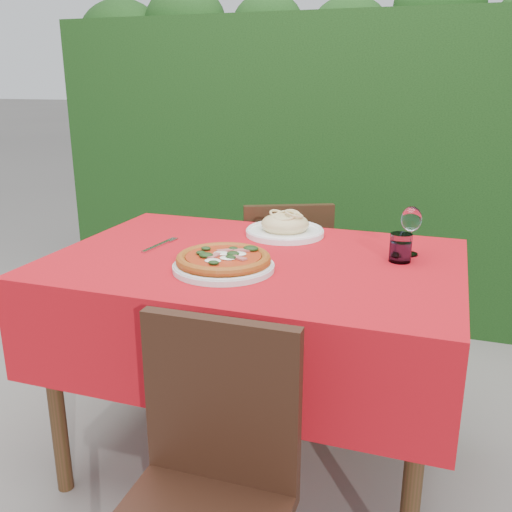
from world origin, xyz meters
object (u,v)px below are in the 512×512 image
(chair_far, at_px, (285,279))
(pizza_plate, at_px, (224,261))
(wine_glass, at_px, (411,221))
(fork, at_px, (156,246))
(chair_near, at_px, (207,481))
(water_glass, at_px, (400,249))
(pasta_plate, at_px, (285,227))

(chair_far, xyz_separation_m, pizza_plate, (0.03, -0.76, 0.31))
(chair_far, xyz_separation_m, wine_glass, (0.53, -0.43, 0.40))
(pizza_plate, xyz_separation_m, wine_glass, (0.50, 0.33, 0.08))
(fork, bearing_deg, chair_near, -48.87)
(chair_far, distance_m, fork, 0.73)
(chair_near, height_order, water_glass, water_glass)
(wine_glass, distance_m, fork, 0.83)
(pizza_plate, height_order, water_glass, water_glass)
(pasta_plate, relative_size, wine_glass, 1.77)
(water_glass, distance_m, wine_glass, 0.11)
(pizza_plate, xyz_separation_m, pasta_plate, (0.06, 0.43, 0.00))
(wine_glass, relative_size, fork, 0.77)
(chair_near, relative_size, chair_far, 0.99)
(chair_far, bearing_deg, pasta_plate, 81.14)
(chair_near, xyz_separation_m, pasta_plate, (-0.11, 0.96, 0.32))
(chair_far, bearing_deg, wine_glass, 116.56)
(pasta_plate, distance_m, water_glass, 0.46)
(pasta_plate, xyz_separation_m, wine_glass, (0.44, -0.10, 0.08))
(chair_far, height_order, wine_glass, wine_glass)
(chair_near, bearing_deg, pizza_plate, 107.16)
(chair_far, distance_m, wine_glass, 0.79)
(chair_near, relative_size, water_glass, 9.13)
(wine_glass, bearing_deg, chair_far, 140.96)
(pizza_plate, distance_m, wine_glass, 0.60)
(chair_near, relative_size, pizza_plate, 2.44)
(pizza_plate, relative_size, wine_glass, 2.08)
(chair_far, distance_m, pasta_plate, 0.46)
(pasta_plate, bearing_deg, chair_near, -83.48)
(water_glass, bearing_deg, fork, -172.33)
(chair_far, bearing_deg, water_glass, 110.64)
(chair_far, xyz_separation_m, fork, (-0.27, -0.61, 0.29))
(water_glass, bearing_deg, wine_glass, 75.56)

